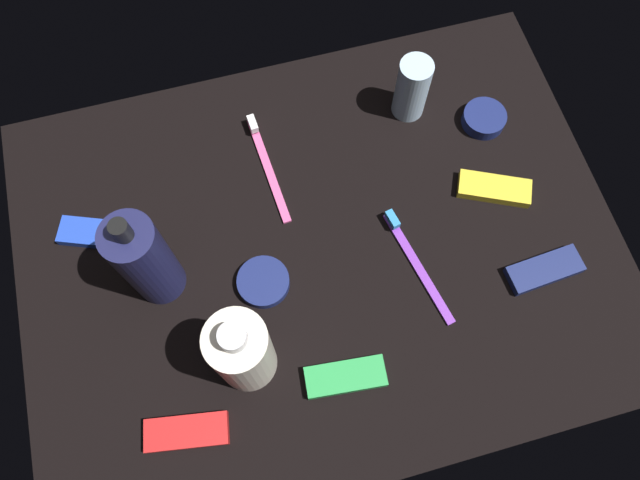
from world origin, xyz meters
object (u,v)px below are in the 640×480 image
(snack_bar_blue, at_px, (97,234))
(snack_bar_green, at_px, (345,377))
(toothbrush_purple, at_px, (414,259))
(bodywash_bottle, at_px, (242,352))
(snack_bar_red, at_px, (187,432))
(lotion_bottle, at_px, (145,260))
(toothbrush_pink, at_px, (266,162))
(cream_tin_left, at_px, (263,282))
(cream_tin_right, at_px, (484,119))
(deodorant_stick, at_px, (412,89))
(snack_bar_navy, at_px, (544,270))
(snack_bar_yellow, at_px, (494,189))

(snack_bar_blue, distance_m, snack_bar_green, 0.40)
(toothbrush_purple, distance_m, snack_bar_green, 0.19)
(bodywash_bottle, height_order, snack_bar_red, bodywash_bottle)
(lotion_bottle, bearing_deg, toothbrush_purple, -10.37)
(snack_bar_green, bearing_deg, snack_bar_blue, 140.58)
(toothbrush_pink, distance_m, snack_bar_blue, 0.26)
(cream_tin_left, bearing_deg, snack_bar_green, -64.44)
(cream_tin_left, distance_m, cream_tin_right, 0.42)
(snack_bar_blue, bearing_deg, cream_tin_right, 24.39)
(toothbrush_pink, xyz_separation_m, cream_tin_left, (-0.05, -0.18, 0.00))
(snack_bar_red, bearing_deg, snack_bar_green, 12.79)
(snack_bar_blue, xyz_separation_m, snack_bar_green, (0.28, -0.28, 0.00))
(lotion_bottle, relative_size, toothbrush_purple, 1.12)
(lotion_bottle, distance_m, cream_tin_right, 0.54)
(toothbrush_pink, distance_m, snack_bar_green, 0.33)
(deodorant_stick, bearing_deg, toothbrush_pink, -171.15)
(toothbrush_purple, xyz_separation_m, snack_bar_red, (-0.35, -0.14, 0.00))
(toothbrush_pink, distance_m, cream_tin_right, 0.34)
(toothbrush_pink, height_order, cream_tin_right, same)
(toothbrush_purple, distance_m, snack_bar_blue, 0.45)
(bodywash_bottle, relative_size, snack_bar_navy, 1.62)
(deodorant_stick, bearing_deg, snack_bar_green, -119.19)
(snack_bar_navy, xyz_separation_m, snack_bar_yellow, (-0.02, 0.13, 0.00))
(cream_tin_right, bearing_deg, deodorant_stick, 152.94)
(snack_bar_green, bearing_deg, snack_bar_yellow, 41.15)
(snack_bar_blue, relative_size, snack_bar_green, 1.00)
(bodywash_bottle, relative_size, toothbrush_purple, 0.94)
(bodywash_bottle, relative_size, deodorant_stick, 1.59)
(cream_tin_left, bearing_deg, toothbrush_purple, -6.14)
(snack_bar_navy, height_order, snack_bar_red, same)
(lotion_bottle, height_order, snack_bar_yellow, lotion_bottle)
(snack_bar_navy, distance_m, cream_tin_right, 0.25)
(deodorant_stick, bearing_deg, cream_tin_left, -142.17)
(lotion_bottle, bearing_deg, deodorant_stick, 23.08)
(snack_bar_yellow, height_order, cream_tin_right, cream_tin_right)
(toothbrush_purple, height_order, snack_bar_red, toothbrush_purple)
(cream_tin_right, bearing_deg, bodywash_bottle, -148.28)
(bodywash_bottle, relative_size, snack_bar_green, 1.62)
(bodywash_bottle, height_order, snack_bar_yellow, bodywash_bottle)
(snack_bar_green, bearing_deg, cream_tin_right, 51.17)
(snack_bar_yellow, bearing_deg, snack_bar_blue, -163.11)
(toothbrush_purple, bearing_deg, snack_bar_green, -136.58)
(cream_tin_right, bearing_deg, lotion_bottle, -166.61)
(deodorant_stick, distance_m, toothbrush_pink, 0.24)
(snack_bar_blue, bearing_deg, snack_bar_yellow, 13.10)
(toothbrush_purple, xyz_separation_m, cream_tin_left, (-0.21, 0.02, 0.00))
(cream_tin_left, bearing_deg, snack_bar_yellow, 7.98)
(cream_tin_left, relative_size, cream_tin_right, 1.10)
(snack_bar_yellow, bearing_deg, lotion_bottle, -153.82)
(snack_bar_navy, height_order, snack_bar_green, same)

